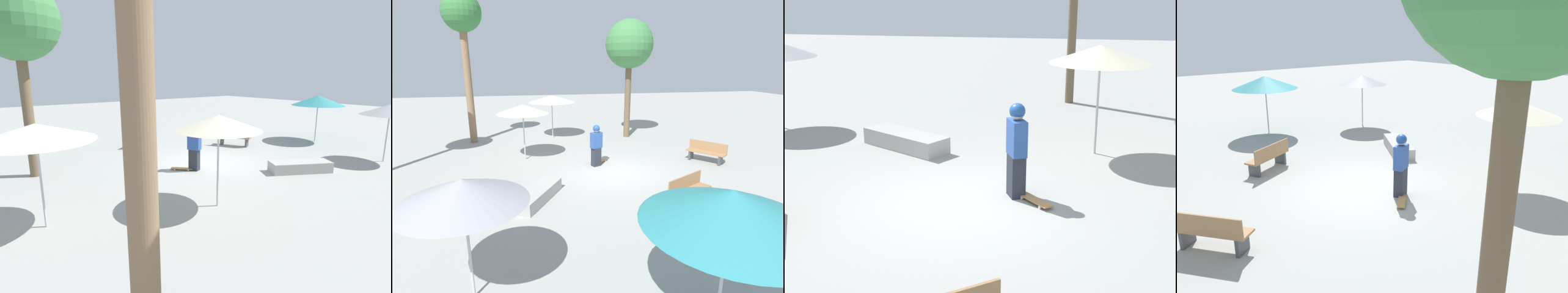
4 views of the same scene
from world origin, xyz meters
The scene contains 11 objects.
ground_plane centered at (0.00, 0.00, 0.00)m, with size 60.00×60.00×0.00m, color #9E9E99.
skater_main centered at (-0.48, 0.96, 0.92)m, with size 0.51×0.42×1.70m.
skateboard centered at (-0.21, 1.32, 0.06)m, with size 0.72×0.69×0.07m.
concrete_ledge centered at (-2.97, -1.88, 0.19)m, with size 1.67×2.22×0.38m.
bench_near centered at (4.23, 0.58, 0.43)m, with size 1.34×1.52×0.85m.
bench_far centered at (1.45, -2.98, 0.43)m, with size 1.62×1.14×0.85m.
shade_umbrella_teal centered at (-0.35, -7.17, 2.12)m, with size 2.63×2.63×2.38m.
shade_umbrella_white centered at (-1.81, 6.24, 2.18)m, with size 2.51×2.51×2.37m.
shade_umbrella_grey centered at (-4.23, -5.72, 2.07)m, with size 2.17×2.17×2.28m.
shade_umbrella_cream centered at (-3.34, 2.40, 2.21)m, with size 2.19×2.19×2.41m.
palm_tree_center_right centered at (2.35, 5.66, 4.97)m, with size 2.54×2.54×6.32m.
Camera 1 is at (-8.89, 7.46, 3.34)m, focal length 28.00 mm.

